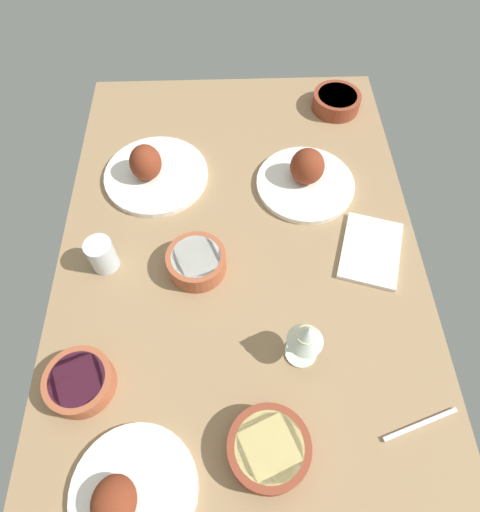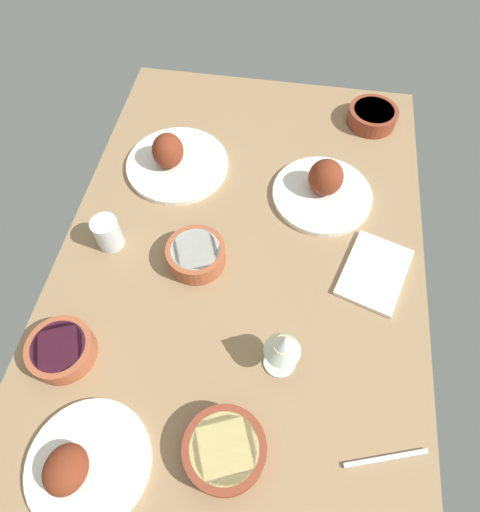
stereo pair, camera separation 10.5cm
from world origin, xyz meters
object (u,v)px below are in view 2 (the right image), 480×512
object	(u,v)px
plate_far_side	(82,465)
plate_near_viewer	(174,160)
bowl_pasta	(225,450)
bowl_cream	(196,254)
bowl_sauce	(372,116)
water_tumbler	(107,235)
bowl_onions	(61,350)
wine_glass	(283,346)
fork_loose	(386,458)
plate_center_main	(324,188)
folded_napkin	(374,272)

from	to	relation	value
plate_far_side	plate_near_viewer	size ratio (longest dim) A/B	0.83
bowl_pasta	bowl_cream	size ratio (longest dim) A/B	1.11
plate_near_viewer	bowl_sauce	bearing A→B (deg)	116.20
plate_near_viewer	water_tumbler	size ratio (longest dim) A/B	3.29
bowl_cream	water_tumbler	distance (cm)	22.40
water_tumbler	plate_far_side	bearing A→B (deg)	12.14
plate_near_viewer	bowl_onions	distance (cm)	58.30
plate_far_side	wine_glass	bearing A→B (deg)	127.08
bowl_sauce	bowl_onions	xyz separation A→B (cm)	(84.19, -65.45, -0.02)
bowl_sauce	fork_loose	bearing A→B (deg)	1.88
plate_near_viewer	plate_center_main	bearing A→B (deg)	84.67
folded_napkin	fork_loose	distance (cm)	41.19
bowl_cream	bowl_onions	bearing A→B (deg)	-40.16
bowl_sauce	wine_glass	size ratio (longest dim) A/B	1.04
bowl_sauce	bowl_pasta	distance (cm)	101.89
plate_far_side	bowl_onions	size ratio (longest dim) A/B	1.70
bowl_sauce	bowl_cream	bearing A→B (deg)	-36.67
plate_near_viewer	bowl_pasta	bearing A→B (deg)	20.80
plate_center_main	folded_napkin	distance (cm)	26.55
wine_glass	plate_far_side	bearing A→B (deg)	-52.92
water_tumbler	bowl_cream	bearing A→B (deg)	86.69
bowl_onions	fork_loose	bearing A→B (deg)	81.55
water_tumbler	folded_napkin	xyz separation A→B (cm)	(-1.94, 65.40, -3.75)
bowl_pasta	water_tumbler	distance (cm)	56.49
bowl_pasta	bowl_cream	bearing A→B (deg)	-160.87
bowl_pasta	plate_far_side	bearing A→B (deg)	-75.58
bowl_sauce	fork_loose	size ratio (longest dim) A/B	0.87
bowl_cream	wine_glass	bearing A→B (deg)	45.91
plate_far_side	plate_center_main	world-z (taller)	plate_center_main
plate_center_main	plate_near_viewer	distance (cm)	41.93
plate_near_viewer	fork_loose	xyz separation A→B (cm)	(67.48, 57.77, -2.38)
bowl_sauce	water_tumbler	world-z (taller)	water_tumbler
bowl_onions	fork_loose	world-z (taller)	bowl_onions
plate_far_side	folded_napkin	xyz separation A→B (cm)	(-51.54, 54.74, -1.41)
bowl_sauce	folded_napkin	distance (cm)	53.29
bowl_cream	plate_near_viewer	bearing A→B (deg)	-156.90
bowl_cream	water_tumbler	bearing A→B (deg)	-93.31
bowl_cream	bowl_pasta	bearing A→B (deg)	19.13
bowl_pasta	fork_loose	world-z (taller)	bowl_pasta
fork_loose	wine_glass	bearing A→B (deg)	-53.25
plate_near_viewer	bowl_sauce	distance (cm)	60.93
plate_near_viewer	folded_napkin	bearing A→B (deg)	64.68
plate_center_main	plate_far_side	bearing A→B (deg)	-28.87
plate_far_side	folded_napkin	bearing A→B (deg)	133.27
bowl_onions	folded_napkin	xyz separation A→B (cm)	(-30.95, 66.47, -2.10)
wine_glass	water_tumbler	world-z (taller)	wine_glass
bowl_cream	water_tumbler	xyz separation A→B (cm)	(-1.29, -22.33, 1.37)
bowl_pasta	folded_napkin	xyz separation A→B (cm)	(-44.83, 28.65, -2.34)
bowl_pasta	wine_glass	distance (cm)	22.30
water_tumbler	fork_loose	xyz separation A→B (cm)	(39.19, 67.48, -3.95)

